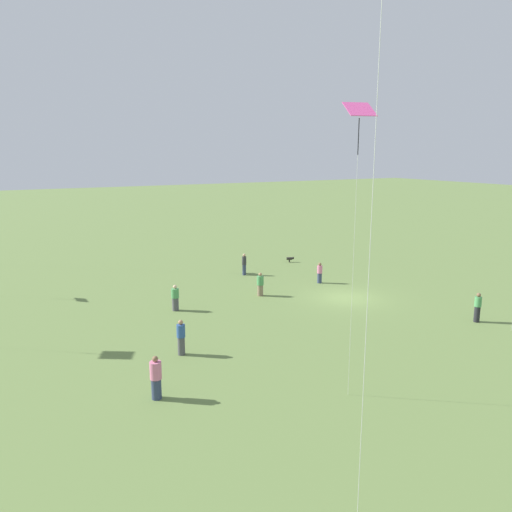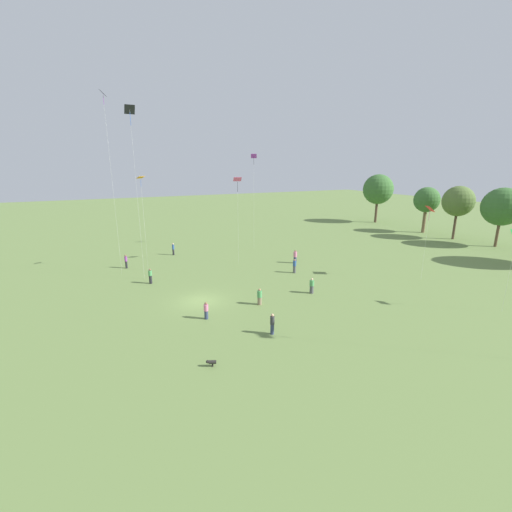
{
  "view_description": "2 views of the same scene",
  "coord_description": "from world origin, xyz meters",
  "px_view_note": "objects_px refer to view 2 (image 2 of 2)",
  "views": [
    {
      "loc": [
        -25.81,
        21.09,
        9.75
      ],
      "look_at": [
        -0.22,
        7.13,
        3.67
      ],
      "focal_mm": 35.0,
      "sensor_mm": 36.0,
      "label": 1
    },
    {
      "loc": [
        30.85,
        -8.79,
        13.07
      ],
      "look_at": [
        -0.49,
        6.32,
        3.8
      ],
      "focal_mm": 24.0,
      "sensor_mm": 36.0,
      "label": 2
    }
  ],
  "objects_px": {
    "person_2": "(295,266)",
    "kite_0": "(130,118)",
    "person_0": "(206,311)",
    "person_7": "(312,286)",
    "kite_1": "(141,183)",
    "kite_2": "(254,161)",
    "kite_5": "(104,109)",
    "person_5": "(126,261)",
    "dog_0": "(211,362)",
    "person_4": "(173,249)",
    "person_3": "(150,276)",
    "person_6": "(272,324)",
    "person_1": "(295,257)",
    "kite_6": "(430,211)",
    "person_8": "(260,297)",
    "kite_3": "(237,182)"
  },
  "relations": [
    {
      "from": "person_2",
      "to": "kite_0",
      "type": "distance_m",
      "value": 24.86
    },
    {
      "from": "person_0",
      "to": "person_7",
      "type": "bearing_deg",
      "value": 97.53
    },
    {
      "from": "kite_1",
      "to": "kite_2",
      "type": "bearing_deg",
      "value": -141.68
    },
    {
      "from": "kite_5",
      "to": "person_0",
      "type": "bearing_deg",
      "value": -100.38
    },
    {
      "from": "person_5",
      "to": "dog_0",
      "type": "relative_size",
      "value": 2.64
    },
    {
      "from": "person_4",
      "to": "kite_2",
      "type": "relative_size",
      "value": 0.12
    },
    {
      "from": "person_3",
      "to": "person_6",
      "type": "height_order",
      "value": "same"
    },
    {
      "from": "person_1",
      "to": "kite_1",
      "type": "xyz_separation_m",
      "value": [
        -5.39,
        -18.77,
        10.13
      ]
    },
    {
      "from": "person_5",
      "to": "person_2",
      "type": "bearing_deg",
      "value": 39.48
    },
    {
      "from": "person_6",
      "to": "dog_0",
      "type": "xyz_separation_m",
      "value": [
        2.26,
        -5.84,
        -0.55
      ]
    },
    {
      "from": "kite_5",
      "to": "kite_6",
      "type": "xyz_separation_m",
      "value": [
        17.65,
        31.78,
        -10.99
      ]
    },
    {
      "from": "person_0",
      "to": "kite_5",
      "type": "distance_m",
      "value": 25.6
    },
    {
      "from": "kite_0",
      "to": "kite_1",
      "type": "height_order",
      "value": "kite_0"
    },
    {
      "from": "person_0",
      "to": "person_4",
      "type": "distance_m",
      "value": 23.51
    },
    {
      "from": "person_8",
      "to": "kite_0",
      "type": "bearing_deg",
      "value": 56.1
    },
    {
      "from": "person_7",
      "to": "kite_0",
      "type": "relative_size",
      "value": 0.09
    },
    {
      "from": "kite_2",
      "to": "person_3",
      "type": "bearing_deg",
      "value": 104.12
    },
    {
      "from": "dog_0",
      "to": "kite_2",
      "type": "bearing_deg",
      "value": -6.29
    },
    {
      "from": "kite_6",
      "to": "person_7",
      "type": "bearing_deg",
      "value": 152.54
    },
    {
      "from": "person_5",
      "to": "kite_1",
      "type": "relative_size",
      "value": 0.15
    },
    {
      "from": "person_1",
      "to": "person_3",
      "type": "bearing_deg",
      "value": 53.53
    },
    {
      "from": "kite_3",
      "to": "person_3",
      "type": "bearing_deg",
      "value": 76.7
    },
    {
      "from": "person_3",
      "to": "kite_5",
      "type": "bearing_deg",
      "value": -80.13
    },
    {
      "from": "kite_3",
      "to": "kite_5",
      "type": "bearing_deg",
      "value": 53.73
    },
    {
      "from": "person_0",
      "to": "person_2",
      "type": "relative_size",
      "value": 0.89
    },
    {
      "from": "person_3",
      "to": "dog_0",
      "type": "xyz_separation_m",
      "value": [
        18.91,
        0.89,
        -0.54
      ]
    },
    {
      "from": "person_1",
      "to": "person_6",
      "type": "relative_size",
      "value": 1.04
    },
    {
      "from": "person_6",
      "to": "dog_0",
      "type": "distance_m",
      "value": 6.29
    },
    {
      "from": "person_1",
      "to": "kite_5",
      "type": "bearing_deg",
      "value": 39.76
    },
    {
      "from": "kite_6",
      "to": "dog_0",
      "type": "height_order",
      "value": "kite_6"
    },
    {
      "from": "kite_3",
      "to": "kite_6",
      "type": "xyz_separation_m",
      "value": [
        15.77,
        16.81,
        -2.84
      ]
    },
    {
      "from": "person_1",
      "to": "person_0",
      "type": "bearing_deg",
      "value": 88.85
    },
    {
      "from": "kite_0",
      "to": "kite_1",
      "type": "xyz_separation_m",
      "value": [
        -3.5,
        0.97,
        -6.8
      ]
    },
    {
      "from": "kite_3",
      "to": "kite_6",
      "type": "bearing_deg",
      "value": -162.3
    },
    {
      "from": "kite_0",
      "to": "person_4",
      "type": "bearing_deg",
      "value": -77.65
    },
    {
      "from": "person_6",
      "to": "person_0",
      "type": "bearing_deg",
      "value": -171.13
    },
    {
      "from": "person_2",
      "to": "kite_0",
      "type": "xyz_separation_m",
      "value": [
        -5.66,
        -17.29,
        16.95
      ]
    },
    {
      "from": "person_2",
      "to": "person_5",
      "type": "relative_size",
      "value": 0.98
    },
    {
      "from": "kite_1",
      "to": "person_2",
      "type": "bearing_deg",
      "value": 171.41
    },
    {
      "from": "person_8",
      "to": "kite_5",
      "type": "height_order",
      "value": "kite_5"
    },
    {
      "from": "person_1",
      "to": "person_8",
      "type": "bearing_deg",
      "value": 98.52
    },
    {
      "from": "person_1",
      "to": "kite_2",
      "type": "height_order",
      "value": "kite_2"
    },
    {
      "from": "person_7",
      "to": "person_2",
      "type": "bearing_deg",
      "value": 125.62
    },
    {
      "from": "person_0",
      "to": "kite_1",
      "type": "height_order",
      "value": "kite_1"
    },
    {
      "from": "person_4",
      "to": "kite_1",
      "type": "relative_size",
      "value": 0.15
    },
    {
      "from": "person_2",
      "to": "kite_2",
      "type": "relative_size",
      "value": 0.12
    },
    {
      "from": "kite_0",
      "to": "dog_0",
      "type": "bearing_deg",
      "value": 135.87
    },
    {
      "from": "kite_5",
      "to": "kite_6",
      "type": "relative_size",
      "value": 2.43
    },
    {
      "from": "person_1",
      "to": "kite_0",
      "type": "height_order",
      "value": "kite_0"
    },
    {
      "from": "person_6",
      "to": "kite_3",
      "type": "xyz_separation_m",
      "value": [
        -20.15,
        5.6,
        10.03
      ]
    }
  ]
}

